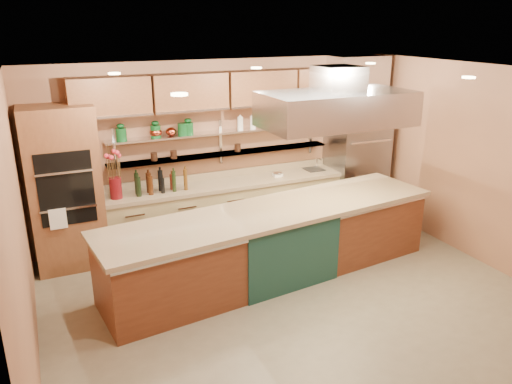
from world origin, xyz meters
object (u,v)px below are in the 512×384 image
island (274,243)px  green_canister (183,129)px  flower_vase (116,188)px  kitchen_scale (278,174)px  copper_kettle (171,132)px  refrigerator (356,159)px

island → green_canister: size_ratio=26.55×
flower_vase → kitchen_scale: 2.59m
copper_kettle → kitchen_scale: bearing=-7.4°
refrigerator → island: 2.78m
refrigerator → copper_kettle: 3.31m
island → kitchen_scale: 1.71m
kitchen_scale → copper_kettle: 1.88m
refrigerator → copper_kettle: (-3.22, 0.23, 0.73)m
copper_kettle → green_canister: (0.18, 0.00, 0.02)m
green_canister → flower_vase: bearing=-168.6°
island → flower_vase: size_ratio=15.17×
island → copper_kettle: copper_kettle is taller
kitchen_scale → green_canister: 1.73m
kitchen_scale → copper_kettle: copper_kettle is taller
flower_vase → kitchen_scale: size_ratio=2.08×
copper_kettle → flower_vase: bearing=-166.4°
refrigerator → kitchen_scale: size_ratio=14.24×
refrigerator → kitchen_scale: (-1.54, 0.01, -0.08)m
flower_vase → copper_kettle: (0.91, 0.22, 0.70)m
flower_vase → green_canister: green_canister is taller
green_canister → kitchen_scale: bearing=-8.3°
green_canister → refrigerator: bearing=-4.3°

